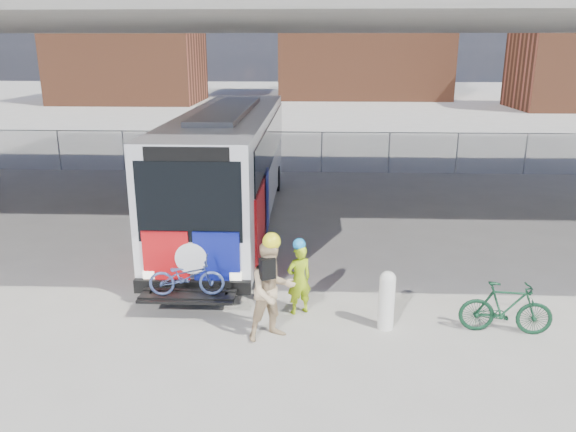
# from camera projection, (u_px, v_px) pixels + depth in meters

# --- Properties ---
(ground) EXTENTS (160.00, 160.00, 0.00)m
(ground) POSITION_uv_depth(u_px,v_px,m) (288.00, 275.00, 13.97)
(ground) COLOR #9E9991
(ground) RESTS_ON ground
(bus) EXTENTS (2.67, 12.90, 3.69)m
(bus) POSITION_uv_depth(u_px,v_px,m) (230.00, 158.00, 17.56)
(bus) COLOR silver
(bus) RESTS_ON ground
(overpass) EXTENTS (40.00, 16.00, 7.95)m
(overpass) POSITION_uv_depth(u_px,v_px,m) (294.00, 7.00, 15.89)
(overpass) COLOR #605E59
(overpass) RESTS_ON ground
(chainlink_fence) EXTENTS (30.00, 0.06, 30.00)m
(chainlink_fence) POSITION_uv_depth(u_px,v_px,m) (299.00, 141.00, 25.03)
(chainlink_fence) COLOR gray
(chainlink_fence) RESTS_ON ground
(brick_buildings) EXTENTS (54.00, 22.00, 12.00)m
(brick_buildings) POSITION_uv_depth(u_px,v_px,m) (320.00, 47.00, 58.46)
(brick_buildings) COLOR brown
(brick_buildings) RESTS_ON ground
(bollard) EXTENTS (0.32, 0.32, 1.23)m
(bollard) POSITION_uv_depth(u_px,v_px,m) (387.00, 298.00, 11.17)
(bollard) COLOR white
(bollard) RESTS_ON ground
(cyclist_hivis) EXTENTS (0.66, 0.58, 1.68)m
(cyclist_hivis) POSITION_uv_depth(u_px,v_px,m) (299.00, 278.00, 11.78)
(cyclist_hivis) COLOR #B1DB17
(cyclist_hivis) RESTS_ON ground
(cyclist_tan) EXTENTS (1.19, 1.10, 2.16)m
(cyclist_tan) POSITION_uv_depth(u_px,v_px,m) (272.00, 289.00, 10.70)
(cyclist_tan) COLOR tan
(cyclist_tan) RESTS_ON ground
(bike_parked) EXTENTS (1.83, 0.70, 1.07)m
(bike_parked) POSITION_uv_depth(u_px,v_px,m) (506.00, 308.00, 11.02)
(bike_parked) COLOR #123923
(bike_parked) RESTS_ON ground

